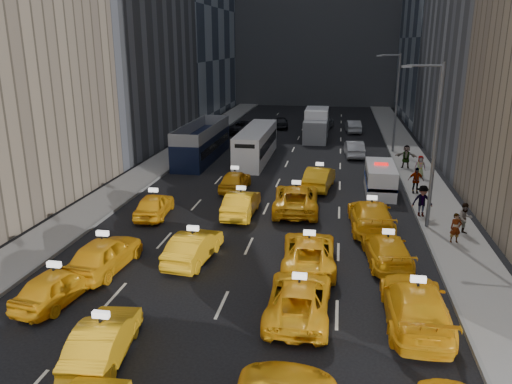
% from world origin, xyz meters
% --- Properties ---
extents(ground, '(160.00, 160.00, 0.00)m').
position_xyz_m(ground, '(0.00, 0.00, 0.00)').
color(ground, black).
rests_on(ground, ground).
extents(sidewalk_west, '(3.00, 90.00, 0.15)m').
position_xyz_m(sidewalk_west, '(-10.50, 25.00, 0.07)').
color(sidewalk_west, gray).
rests_on(sidewalk_west, ground).
extents(sidewalk_east, '(3.00, 90.00, 0.15)m').
position_xyz_m(sidewalk_east, '(10.50, 25.00, 0.07)').
color(sidewalk_east, gray).
rests_on(sidewalk_east, ground).
extents(curb_west, '(0.15, 90.00, 0.18)m').
position_xyz_m(curb_west, '(-9.05, 25.00, 0.09)').
color(curb_west, slate).
rests_on(curb_west, ground).
extents(curb_east, '(0.15, 90.00, 0.18)m').
position_xyz_m(curb_east, '(9.05, 25.00, 0.09)').
color(curb_east, slate).
rests_on(curb_east, ground).
extents(streetlight_near, '(2.15, 0.22, 9.00)m').
position_xyz_m(streetlight_near, '(9.18, 12.00, 4.92)').
color(streetlight_near, '#595B60').
rests_on(streetlight_near, ground).
extents(streetlight_far, '(2.15, 0.22, 9.00)m').
position_xyz_m(streetlight_far, '(9.18, 32.00, 4.92)').
color(streetlight_far, '#595B60').
rests_on(streetlight_far, ground).
extents(taxi_4, '(2.19, 4.27, 1.39)m').
position_xyz_m(taxi_4, '(-6.52, 1.20, 0.70)').
color(taxi_4, '#FFB015').
rests_on(taxi_4, ground).
extents(taxi_5, '(1.94, 4.34, 1.38)m').
position_xyz_m(taxi_5, '(-3.00, -2.00, 0.69)').
color(taxi_5, '#FFB015').
rests_on(taxi_5, ground).
extents(taxi_6, '(2.33, 5.03, 1.40)m').
position_xyz_m(taxi_6, '(3.06, 1.77, 0.70)').
color(taxi_6, '#FFB015').
rests_on(taxi_6, ground).
extents(taxi_7, '(2.28, 5.50, 1.59)m').
position_xyz_m(taxi_7, '(7.31, 1.82, 0.80)').
color(taxi_7, '#FFB015').
rests_on(taxi_7, ground).
extents(taxi_8, '(2.21, 4.75, 1.57)m').
position_xyz_m(taxi_8, '(-5.93, 4.18, 0.79)').
color(taxi_8, '#FFB015').
rests_on(taxi_8, ground).
extents(taxi_9, '(1.94, 4.47, 1.43)m').
position_xyz_m(taxi_9, '(-2.25, 5.83, 0.71)').
color(taxi_9, '#FFB015').
rests_on(taxi_9, ground).
extents(taxi_10, '(2.64, 5.25, 1.43)m').
position_xyz_m(taxi_10, '(3.15, 6.15, 0.71)').
color(taxi_10, '#FFB015').
rests_on(taxi_10, ground).
extents(taxi_11, '(2.38, 4.85, 1.36)m').
position_xyz_m(taxi_11, '(6.72, 7.07, 0.68)').
color(taxi_11, '#FFB015').
rests_on(taxi_11, ground).
extents(taxi_12, '(2.02, 4.27, 1.41)m').
position_xyz_m(taxi_12, '(-6.33, 11.51, 0.71)').
color(taxi_12, '#FFB015').
rests_on(taxi_12, ground).
extents(taxi_13, '(1.65, 4.55, 1.49)m').
position_xyz_m(taxi_13, '(-1.28, 12.53, 0.75)').
color(taxi_13, '#FFB015').
rests_on(taxi_13, ground).
extents(taxi_14, '(2.99, 5.88, 1.59)m').
position_xyz_m(taxi_14, '(1.86, 13.91, 0.80)').
color(taxi_14, '#FFB015').
rests_on(taxi_14, ground).
extents(taxi_15, '(2.56, 5.66, 1.61)m').
position_xyz_m(taxi_15, '(6.21, 11.46, 0.80)').
color(taxi_15, '#FFB015').
rests_on(taxi_15, ground).
extents(taxi_16, '(1.79, 4.18, 1.41)m').
position_xyz_m(taxi_16, '(-2.72, 17.61, 0.70)').
color(taxi_16, '#FFB015').
rests_on(taxi_16, ground).
extents(taxi_17, '(2.24, 4.91, 1.56)m').
position_xyz_m(taxi_17, '(3.04, 19.00, 0.78)').
color(taxi_17, '#FFB015').
rests_on(taxi_17, ground).
extents(nypd_van, '(2.30, 5.05, 2.11)m').
position_xyz_m(nypd_van, '(7.18, 18.66, 0.95)').
color(nypd_van, silver).
rests_on(nypd_van, ground).
extents(double_decker, '(2.51, 10.75, 3.12)m').
position_xyz_m(double_decker, '(-7.49, 26.46, 1.54)').
color(double_decker, black).
rests_on(double_decker, ground).
extents(city_bus, '(2.44, 10.77, 2.77)m').
position_xyz_m(city_bus, '(-2.82, 27.15, 1.37)').
color(city_bus, white).
rests_on(city_bus, ground).
extents(box_truck, '(2.83, 7.05, 3.16)m').
position_xyz_m(box_truck, '(1.87, 37.52, 1.55)').
color(box_truck, white).
rests_on(box_truck, ground).
extents(misc_car_0, '(1.85, 4.49, 1.44)m').
position_xyz_m(misc_car_0, '(5.68, 29.87, 0.72)').
color(misc_car_0, '#B1B3B9').
rests_on(misc_car_0, ground).
extents(misc_car_1, '(2.75, 5.34, 1.44)m').
position_xyz_m(misc_car_1, '(-6.40, 39.92, 0.72)').
color(misc_car_1, black).
rests_on(misc_car_1, ground).
extents(misc_car_2, '(2.81, 5.61, 1.56)m').
position_xyz_m(misc_car_2, '(2.29, 44.73, 0.78)').
color(misc_car_2, gray).
rests_on(misc_car_2, ground).
extents(misc_car_3, '(2.13, 4.31, 1.41)m').
position_xyz_m(misc_car_3, '(-2.62, 43.93, 0.71)').
color(misc_car_3, black).
rests_on(misc_car_3, ground).
extents(misc_car_4, '(1.88, 4.41, 1.41)m').
position_xyz_m(misc_car_4, '(5.83, 42.50, 0.71)').
color(misc_car_4, '#939599').
rests_on(misc_car_4, ground).
extents(pedestrian_0, '(0.61, 0.45, 1.54)m').
position_xyz_m(pedestrian_0, '(10.32, 9.88, 0.92)').
color(pedestrian_0, gray).
rests_on(pedestrian_0, sidewalk_east).
extents(pedestrian_1, '(0.93, 0.70, 1.70)m').
position_xyz_m(pedestrian_1, '(11.03, 11.18, 1.00)').
color(pedestrian_1, gray).
rests_on(pedestrian_1, sidewalk_east).
extents(pedestrian_2, '(1.28, 0.71, 1.87)m').
position_xyz_m(pedestrian_2, '(9.23, 13.70, 1.08)').
color(pedestrian_2, gray).
rests_on(pedestrian_2, sidewalk_east).
extents(pedestrian_3, '(1.07, 0.54, 1.77)m').
position_xyz_m(pedestrian_3, '(9.51, 18.52, 1.03)').
color(pedestrian_3, gray).
rests_on(pedestrian_3, sidewalk_east).
extents(pedestrian_4, '(0.81, 0.45, 1.65)m').
position_xyz_m(pedestrian_4, '(10.40, 22.81, 0.98)').
color(pedestrian_4, gray).
rests_on(pedestrian_4, sidewalk_east).
extents(pedestrian_5, '(1.78, 0.77, 1.85)m').
position_xyz_m(pedestrian_5, '(9.71, 25.67, 1.08)').
color(pedestrian_5, gray).
rests_on(pedestrian_5, sidewalk_east).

